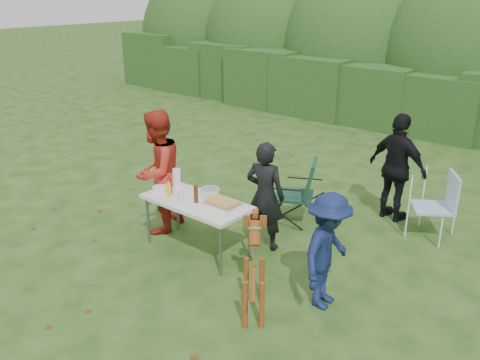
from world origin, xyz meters
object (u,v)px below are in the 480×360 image
Objects in this scene: child at (328,251)px; lawn_chair at (433,205)px; mustard_bottle at (169,191)px; folding_table at (196,204)px; person_red_jacket at (157,172)px; beer_bottle at (196,194)px; camping_chair at (294,192)px; ketchup_bottle at (170,186)px; person_black_puffy at (397,168)px; paper_towel_roll at (177,178)px; person_cook at (265,196)px; dog at (254,276)px.

child is 2.46m from lawn_chair.
child is 2.36m from mustard_bottle.
person_red_jacket reaches higher than folding_table.
folding_table is 6.25× the size of beer_bottle.
camping_chair is 1.90m from ketchup_bottle.
lawn_chair is (2.27, 2.46, -0.20)m from folding_table.
beer_bottle reaches higher than mustard_bottle.
folding_table is 0.42m from mustard_bottle.
ketchup_bottle is at bearing 132.77° from mustard_bottle.
person_black_puffy is (2.49, 2.56, -0.07)m from person_red_jacket.
mustard_bottle is at bearing -58.63° from paper_towel_roll.
person_red_jacket reaches higher than mustard_bottle.
beer_bottle is at bearing 46.16° from camping_chair.
person_cook is 0.92m from camping_chair.
person_cook is 0.84× the size of person_red_jacket.
person_black_puffy is 1.67× the size of dog.
child reaches higher than lawn_chair.
paper_towel_roll is at bearing 86.70° from person_red_jacket.
lawn_chair is (0.79, 3.09, 0.01)m from dog.
lawn_chair is (1.76, 0.90, -0.02)m from camping_chair.
beer_bottle is at bearing 0.47° from ketchup_bottle.
paper_towel_roll is at bearing 161.21° from folding_table.
camping_chair is at bearing 71.91° from folding_table.
mustard_bottle is (-0.86, -1.71, 0.33)m from camping_chair.
paper_towel_roll reaches higher than folding_table.
mustard_bottle is 0.15m from ketchup_bottle.
dog is (-0.12, -3.32, -0.36)m from person_black_puffy.
person_black_puffy reaches higher than camping_chair.
beer_bottle is (-0.46, -1.60, 0.35)m from camping_chair.
lawn_chair reaches higher than dog.
child is at bearing 4.36° from mustard_bottle.
lawn_chair reaches higher than mustard_bottle.
person_black_puffy is 2.69m from child.
person_cook reaches higher than camping_chair.
lawn_chair is at bearing -13.29° from child.
child is 2.57m from paper_towel_roll.
beer_bottle is at bearing 64.44° from person_red_jacket.
lawn_chair is at bearing 44.87° from mustard_bottle.
ketchup_bottle is at bearing 21.03° from person_cook.
person_cook reaches higher than mustard_bottle.
ketchup_bottle is 0.85× the size of paper_towel_roll.
camping_chair is (-0.97, 2.19, 0.04)m from dog.
person_red_jacket reaches higher than ketchup_bottle.
person_red_jacket is at bearing 81.28° from child.
paper_towel_roll reaches higher than beer_bottle.
person_black_puffy is at bearing -52.19° from lawn_chair.
person_red_jacket is 2.53m from dog.
paper_towel_roll is at bearing 30.55° from dog.
beer_bottle is (-1.44, 0.59, 0.38)m from dog.
lawn_chair is at bearing -145.39° from person_cook.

